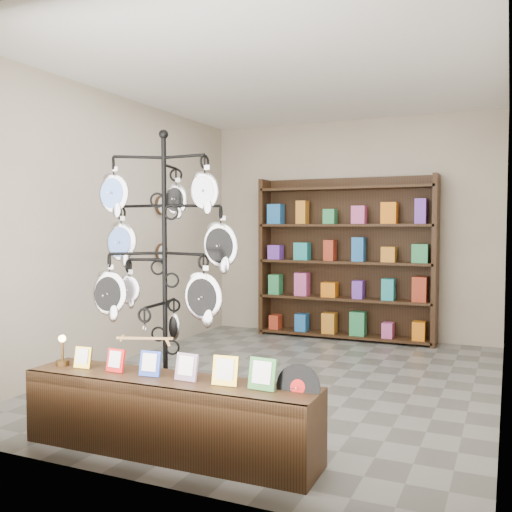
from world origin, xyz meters
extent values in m
plane|color=slate|center=(0.00, 0.00, 0.00)|extent=(5.00, 5.00, 0.00)
plane|color=#B9AA95|center=(0.00, 2.50, 1.50)|extent=(4.00, 0.00, 4.00)
plane|color=#B9AA95|center=(0.00, -2.50, 1.50)|extent=(4.00, 0.00, 4.00)
plane|color=#B9AA95|center=(-2.00, 0.00, 1.50)|extent=(0.00, 5.00, 5.00)
plane|color=#B9AA95|center=(2.00, 0.00, 1.50)|extent=(0.00, 5.00, 5.00)
plane|color=white|center=(0.00, 0.00, 3.00)|extent=(5.00, 5.00, 0.00)
cylinder|color=black|center=(-0.43, -1.49, 0.02)|extent=(0.57, 0.57, 0.03)
cylinder|color=black|center=(-0.43, -1.49, 1.11)|extent=(0.05, 0.05, 2.23)
sphere|color=black|center=(-0.43, -1.49, 2.25)|extent=(0.07, 0.07, 0.07)
ellipsoid|color=silver|center=(-0.49, -1.26, 0.70)|extent=(0.12, 0.07, 0.23)
cube|color=tan|center=(-0.41, -1.80, 0.71)|extent=(0.40, 0.16, 0.04)
cube|color=black|center=(-0.04, -2.06, 0.26)|extent=(2.10, 0.46, 0.51)
cube|color=gold|center=(-0.76, -2.07, 0.59)|extent=(0.13, 0.05, 0.15)
cube|color=red|center=(-0.47, -2.06, 0.60)|extent=(0.14, 0.05, 0.16)
cube|color=#263FA5|center=(-0.18, -2.06, 0.60)|extent=(0.15, 0.06, 0.17)
cube|color=#E54C33|center=(0.10, -2.05, 0.60)|extent=(0.16, 0.06, 0.18)
cube|color=gold|center=(0.39, -2.05, 0.61)|extent=(0.17, 0.06, 0.19)
cube|color=#337233|center=(0.64, -2.04, 0.61)|extent=(0.18, 0.06, 0.20)
cylinder|color=black|center=(0.86, -1.99, 0.54)|extent=(0.29, 0.07, 0.28)
cylinder|color=red|center=(0.86, -2.00, 0.54)|extent=(0.10, 0.03, 0.09)
cylinder|color=#4B3115|center=(-0.95, -2.07, 0.53)|extent=(0.10, 0.10, 0.04)
cylinder|color=#4B3115|center=(-0.95, -2.07, 0.62)|extent=(0.02, 0.02, 0.13)
sphere|color=#FFBF59|center=(-0.95, -2.07, 0.71)|extent=(0.05, 0.05, 0.05)
cube|color=black|center=(0.00, 2.44, 1.10)|extent=(2.40, 0.04, 2.20)
cube|color=black|center=(-1.18, 2.28, 1.10)|extent=(0.06, 0.36, 2.20)
cube|color=black|center=(1.18, 2.28, 1.10)|extent=(0.06, 0.36, 2.20)
cube|color=black|center=(0.00, 2.28, 0.05)|extent=(2.36, 0.36, 0.04)
cube|color=black|center=(0.00, 2.28, 0.55)|extent=(2.36, 0.36, 0.03)
cube|color=black|center=(0.00, 2.28, 1.05)|extent=(2.36, 0.36, 0.04)
cube|color=black|center=(0.00, 2.28, 1.55)|extent=(2.36, 0.36, 0.04)
cube|color=black|center=(0.00, 2.28, 2.05)|extent=(2.36, 0.36, 0.04)
cylinder|color=black|center=(-1.97, 0.80, 1.80)|extent=(0.03, 0.24, 0.24)
cylinder|color=black|center=(-1.97, 0.80, 1.20)|extent=(0.03, 0.24, 0.24)
camera|label=1|loc=(2.04, -5.27, 1.54)|focal=40.00mm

